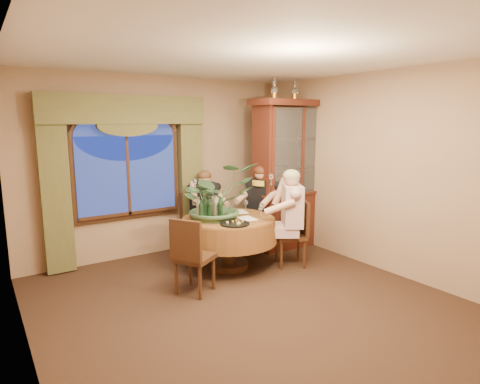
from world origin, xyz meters
TOP-DOWN VIEW (x-y plane):
  - floor at (0.00, 0.00)m, footprint 5.00×5.00m
  - wall_back at (0.00, 2.50)m, footprint 4.50×0.00m
  - wall_right at (2.25, 0.00)m, footprint 0.00×5.00m
  - ceiling at (0.00, 0.00)m, footprint 5.00×5.00m
  - window at (-0.60, 2.43)m, footprint 1.62×0.10m
  - arched_transom at (-0.60, 2.43)m, footprint 1.60×0.06m
  - drapery_left at (-1.63, 2.38)m, footprint 0.38×0.14m
  - drapery_right at (0.43, 2.38)m, footprint 0.38×0.14m
  - swag_valance at (-0.60, 2.35)m, footprint 2.45×0.16m
  - dining_table at (0.45, 1.25)m, footprint 1.71×1.71m
  - china_cabinet at (1.96, 1.60)m, footprint 1.51×0.59m
  - oil_lamp_left at (1.53, 1.60)m, footprint 0.11×0.11m
  - oil_lamp_center at (1.96, 1.60)m, footprint 0.11×0.11m
  - oil_lamp_right at (2.39, 1.60)m, footprint 0.11×0.11m
  - chair_right at (1.26, 0.82)m, footprint 0.57×0.57m
  - chair_back_right at (1.38, 1.62)m, footprint 0.55×0.55m
  - chair_back at (0.42, 2.15)m, footprint 0.43×0.43m
  - chair_front_left at (-0.36, 0.75)m, footprint 0.58×0.58m
  - person_pink at (1.23, 0.77)m, footprint 0.68×0.69m
  - person_back at (0.55, 2.15)m, footprint 0.52×0.49m
  - person_scarf at (1.33, 1.62)m, footprint 0.63×0.65m
  - stoneware_vase at (0.33, 1.40)m, footprint 0.16×0.16m
  - centerpiece_plant at (0.31, 1.34)m, footprint 1.08×1.20m
  - olive_bowl at (0.47, 1.20)m, footprint 0.15×0.15m
  - cheese_platter at (0.30, 0.85)m, footprint 0.39×0.39m
  - wine_bottle_0 at (0.12, 1.22)m, footprint 0.07×0.07m
  - wine_bottle_1 at (0.26, 1.27)m, footprint 0.07×0.07m
  - wine_bottle_2 at (0.19, 1.47)m, footprint 0.07×0.07m
  - wine_bottle_3 at (0.27, 1.18)m, footprint 0.07×0.07m
  - wine_bottle_4 at (-0.02, 1.19)m, footprint 0.07×0.07m
  - wine_bottle_5 at (0.01, 1.31)m, footprint 0.07×0.07m
  - tasting_paper_0 at (0.62, 1.03)m, footprint 0.24×0.32m
  - tasting_paper_1 at (0.77, 1.45)m, footprint 0.29×0.35m
  - wine_glass_person_pink at (0.85, 1.00)m, footprint 0.07×0.07m
  - wine_glass_person_back at (0.50, 1.72)m, footprint 0.07×0.07m
  - wine_glass_person_scarf at (0.88, 1.43)m, footprint 0.07×0.07m

SIDE VIEW (x-z plane):
  - floor at x=0.00m, z-range 0.00..0.00m
  - dining_table at x=0.45m, z-range 0.00..0.75m
  - chair_right at x=1.26m, z-range 0.00..0.96m
  - chair_back_right at x=1.38m, z-range 0.00..0.96m
  - chair_back at x=0.42m, z-range 0.00..0.96m
  - chair_front_left at x=-0.36m, z-range 0.00..0.96m
  - person_back at x=0.55m, z-range 0.00..1.34m
  - person_scarf at x=1.33m, z-range 0.00..1.42m
  - person_pink at x=1.23m, z-range 0.00..1.44m
  - tasting_paper_0 at x=0.62m, z-range 0.75..0.76m
  - tasting_paper_1 at x=0.77m, z-range 0.75..0.76m
  - cheese_platter at x=0.30m, z-range 0.75..0.77m
  - olive_bowl at x=0.47m, z-range 0.75..0.80m
  - wine_glass_person_pink at x=0.85m, z-range 0.75..0.93m
  - wine_glass_person_back at x=0.50m, z-range 0.75..0.93m
  - wine_glass_person_scarf at x=0.88m, z-range 0.75..0.93m
  - stoneware_vase at x=0.33m, z-range 0.75..1.05m
  - wine_bottle_0 at x=0.12m, z-range 0.75..1.08m
  - wine_bottle_1 at x=0.26m, z-range 0.75..1.08m
  - wine_bottle_2 at x=0.19m, z-range 0.75..1.08m
  - wine_bottle_3 at x=0.27m, z-range 0.75..1.08m
  - wine_bottle_4 at x=-0.02m, z-range 0.75..1.08m
  - wine_bottle_5 at x=0.01m, z-range 0.75..1.08m
  - drapery_left at x=-1.63m, z-range 0.02..2.34m
  - drapery_right at x=0.43m, z-range 0.02..2.34m
  - china_cabinet at x=1.96m, z-range 0.00..2.46m
  - window at x=-0.60m, z-range 0.64..1.96m
  - wall_back at x=0.00m, z-range -0.85..3.65m
  - wall_right at x=2.25m, z-range -1.10..3.90m
  - centerpiece_plant at x=0.31m, z-range 0.95..1.89m
  - arched_transom at x=-0.60m, z-range 1.86..2.30m
  - swag_valance at x=-0.60m, z-range 2.07..2.49m
  - oil_lamp_left at x=1.53m, z-range 2.46..2.80m
  - oil_lamp_center at x=1.96m, z-range 2.46..2.80m
  - oil_lamp_right at x=2.39m, z-range 2.46..2.80m
  - ceiling at x=0.00m, z-range 2.80..2.80m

